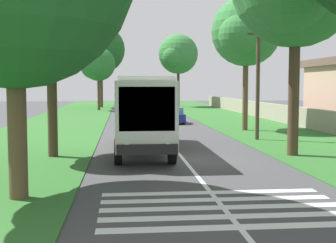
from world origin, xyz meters
The scene contains 15 objects.
ground centered at (0.00, 0.00, 0.00)m, with size 160.00×160.00×0.00m, color #424244.
grass_verge_left centered at (15.00, 8.20, 0.02)m, with size 120.00×8.00×0.04m, color #2D6628.
grass_verge_right centered at (15.00, -8.20, 0.02)m, with size 120.00×8.00×0.04m, color #2D6628.
centre_line centered at (15.00, 0.00, 0.00)m, with size 110.00×0.16×0.01m, color silver.
coach_bus centered at (3.16, 1.80, 2.15)m, with size 11.16×2.62×3.73m.
zebra_crossing centered at (-8.03, 0.00, 0.00)m, with size 4.05×6.80×0.01m.
trailing_car_0 centered at (20.74, -1.72, 0.67)m, with size 4.30×1.78×1.43m.
trailing_car_1 centered at (27.75, 1.64, 0.67)m, with size 4.30×1.78×1.43m.
roadside_tree_left_0 centered at (50.79, 6.16, 8.56)m, with size 8.66×7.17×12.31m.
roadside_tree_left_1 centered at (42.63, 6.07, 6.02)m, with size 5.69×4.51×8.36m.
roadside_tree_left_2 centered at (1.61, 6.16, 5.95)m, with size 5.82×4.76×8.45m.
roadside_tree_right_1 centered at (51.83, -5.79, 8.05)m, with size 6.93×6.13×11.22m.
roadside_tree_right_2 centered at (13.47, -6.20, 7.15)m, with size 6.14×5.09×9.81m.
utility_pole centered at (7.33, -5.48, 3.69)m, with size 0.24×1.40×7.03m.
roadside_wall centered at (20.00, -11.60, 0.82)m, with size 70.00×0.40×1.57m, color #9E937F.
Camera 1 is at (-20.46, 2.74, 3.37)m, focal length 49.76 mm.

